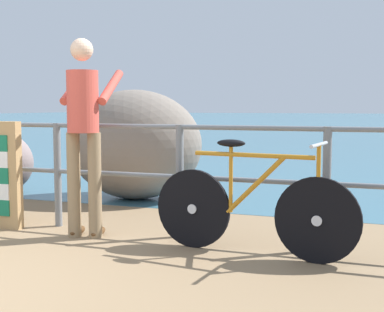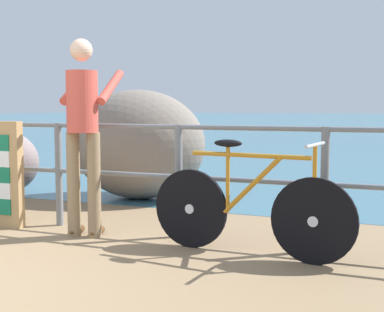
{
  "view_description": "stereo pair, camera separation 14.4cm",
  "coord_description": "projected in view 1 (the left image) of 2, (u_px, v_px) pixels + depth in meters",
  "views": [
    {
      "loc": [
        3.0,
        -2.3,
        1.18
      ],
      "look_at": [
        1.26,
        2.5,
        0.7
      ],
      "focal_mm": 49.49,
      "sensor_mm": 36.0,
      "label": 1
    },
    {
      "loc": [
        3.14,
        -2.25,
        1.18
      ],
      "look_at": [
        1.26,
        2.5,
        0.7
      ],
      "focal_mm": 49.49,
      "sensor_mm": 36.0,
      "label": 2
    }
  ],
  "objects": [
    {
      "name": "sea_surface",
      "position": [
        349.0,
        120.0,
        48.45
      ],
      "size": [
        120.0,
        90.0,
        0.01
      ],
      "primitive_type": "cube",
      "color": "#38667A",
      "rests_on": "ground_plane"
    },
    {
      "name": "breakwater_boulder_main",
      "position": [
        134.0,
        144.0,
        6.76
      ],
      "size": [
        1.78,
        1.28,
        1.4
      ],
      "color": "slate",
      "rests_on": "ground"
    },
    {
      "name": "promenade_railing",
      "position": [
        57.0,
        163.0,
        5.19
      ],
      "size": [
        7.8,
        0.07,
        1.02
      ],
      "color": "slate",
      "rests_on": "ground_plane"
    },
    {
      "name": "ground_plane",
      "position": [
        307.0,
        136.0,
        22.01
      ],
      "size": [
        120.0,
        120.0,
        0.1
      ],
      "primitive_type": "cube",
      "color": "#846B4C"
    },
    {
      "name": "bicycle",
      "position": [
        252.0,
        207.0,
        4.19
      ],
      "size": [
        1.69,
        0.48,
        0.92
      ],
      "rotation": [
        0.0,
        0.0,
        -0.11
      ],
      "color": "black",
      "rests_on": "ground_plane"
    },
    {
      "name": "person_at_railing",
      "position": [
        84.0,
        128.0,
        4.73
      ],
      "size": [
        0.51,
        0.66,
        1.78
      ],
      "rotation": [
        0.0,
        0.0,
        1.72
      ],
      "color": "#8C7251",
      "rests_on": "ground_plane"
    }
  ]
}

